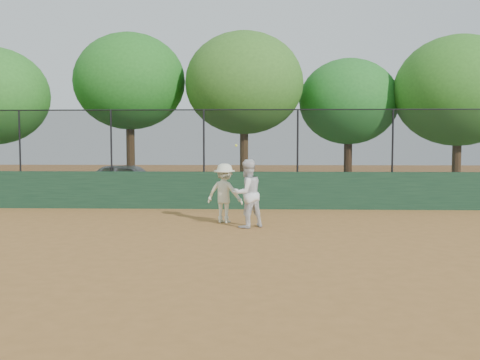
{
  "coord_description": "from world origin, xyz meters",
  "views": [
    {
      "loc": [
        1.29,
        -11.1,
        2.13
      ],
      "look_at": [
        0.8,
        2.2,
        1.2
      ],
      "focal_mm": 40.0,
      "sensor_mm": 36.0,
      "label": 1
    }
  ],
  "objects_px": {
    "tree_1": "(130,82)",
    "tree_4": "(458,91)",
    "tree_3": "(349,102)",
    "player_second": "(247,194)",
    "parked_car": "(129,180)",
    "tree_2": "(244,83)",
    "player_main": "(225,193)"
  },
  "relations": [
    {
      "from": "player_main",
      "to": "tree_3",
      "type": "height_order",
      "value": "tree_3"
    },
    {
      "from": "player_main",
      "to": "tree_2",
      "type": "bearing_deg",
      "value": 88.05
    },
    {
      "from": "player_main",
      "to": "tree_2",
      "type": "height_order",
      "value": "tree_2"
    },
    {
      "from": "tree_2",
      "to": "tree_4",
      "type": "xyz_separation_m",
      "value": [
        8.82,
        0.03,
        -0.34
      ]
    },
    {
      "from": "parked_car",
      "to": "tree_2",
      "type": "bearing_deg",
      "value": -68.02
    },
    {
      "from": "tree_1",
      "to": "tree_2",
      "type": "relative_size",
      "value": 1.01
    },
    {
      "from": "player_main",
      "to": "tree_2",
      "type": "distance_m",
      "value": 9.12
    },
    {
      "from": "player_second",
      "to": "tree_2",
      "type": "relative_size",
      "value": 0.25
    },
    {
      "from": "parked_car",
      "to": "tree_1",
      "type": "xyz_separation_m",
      "value": [
        -0.42,
        1.97,
        4.06
      ]
    },
    {
      "from": "parked_car",
      "to": "tree_3",
      "type": "bearing_deg",
      "value": -70.1
    },
    {
      "from": "tree_1",
      "to": "tree_3",
      "type": "distance_m",
      "value": 9.5
    },
    {
      "from": "tree_1",
      "to": "tree_4",
      "type": "bearing_deg",
      "value": -1.7
    },
    {
      "from": "parked_car",
      "to": "player_main",
      "type": "relative_size",
      "value": 1.87
    },
    {
      "from": "tree_2",
      "to": "tree_3",
      "type": "height_order",
      "value": "tree_2"
    },
    {
      "from": "tree_1",
      "to": "player_second",
      "type": "bearing_deg",
      "value": -61.18
    },
    {
      "from": "tree_1",
      "to": "tree_2",
      "type": "xyz_separation_m",
      "value": [
        4.91,
        -0.43,
        -0.14
      ]
    },
    {
      "from": "player_second",
      "to": "tree_4",
      "type": "relative_size",
      "value": 0.26
    },
    {
      "from": "player_main",
      "to": "tree_4",
      "type": "bearing_deg",
      "value": 42.4
    },
    {
      "from": "parked_car",
      "to": "tree_3",
      "type": "xyz_separation_m",
      "value": [
        9.02,
        2.72,
        3.24
      ]
    },
    {
      "from": "player_main",
      "to": "player_second",
      "type": "bearing_deg",
      "value": -52.81
    },
    {
      "from": "tree_3",
      "to": "player_second",
      "type": "bearing_deg",
      "value": -112.17
    },
    {
      "from": "tree_1",
      "to": "tree_4",
      "type": "relative_size",
      "value": 1.04
    },
    {
      "from": "tree_3",
      "to": "tree_4",
      "type": "bearing_deg",
      "value": -15.18
    },
    {
      "from": "parked_car",
      "to": "tree_2",
      "type": "relative_size",
      "value": 0.58
    },
    {
      "from": "parked_car",
      "to": "tree_1",
      "type": "relative_size",
      "value": 0.58
    },
    {
      "from": "tree_2",
      "to": "tree_3",
      "type": "relative_size",
      "value": 1.16
    },
    {
      "from": "parked_car",
      "to": "player_second",
      "type": "height_order",
      "value": "player_second"
    },
    {
      "from": "tree_3",
      "to": "tree_4",
      "type": "height_order",
      "value": "tree_4"
    },
    {
      "from": "player_second",
      "to": "tree_1",
      "type": "height_order",
      "value": "tree_1"
    },
    {
      "from": "player_second",
      "to": "player_main",
      "type": "relative_size",
      "value": 0.82
    },
    {
      "from": "player_main",
      "to": "tree_1",
      "type": "height_order",
      "value": "tree_1"
    },
    {
      "from": "parked_car",
      "to": "tree_1",
      "type": "bearing_deg",
      "value": 15.01
    }
  ]
}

